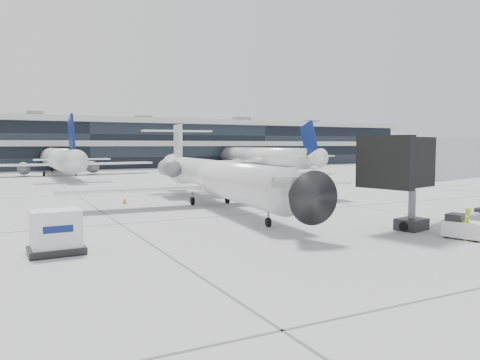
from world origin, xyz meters
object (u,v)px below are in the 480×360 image
baggage_tug (463,228)px  cargo_uld (56,232)px  jet_bridge (462,158)px  ramp_worker (467,224)px  regional_jet (214,176)px

baggage_tug → cargo_uld: size_ratio=0.93×
jet_bridge → ramp_worker: jet_bridge is taller
regional_jet → baggage_tug: (6.63, -19.25, -1.94)m
jet_bridge → baggage_tug: bearing=-154.7°
ramp_worker → cargo_uld: (-20.40, 6.85, 0.14)m
jet_bridge → regional_jet: bearing=117.6°
regional_jet → cargo_uld: 19.04m
ramp_worker → cargo_uld: size_ratio=0.69×
regional_jet → jet_bridge: regional_jet is taller
jet_bridge → cargo_uld: bearing=163.0°
ramp_worker → baggage_tug: ramp_worker is taller
regional_jet → ramp_worker: regional_jet is taller
ramp_worker → cargo_uld: 21.52m
cargo_uld → regional_jet: bearing=40.6°
jet_bridge → cargo_uld: 26.86m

